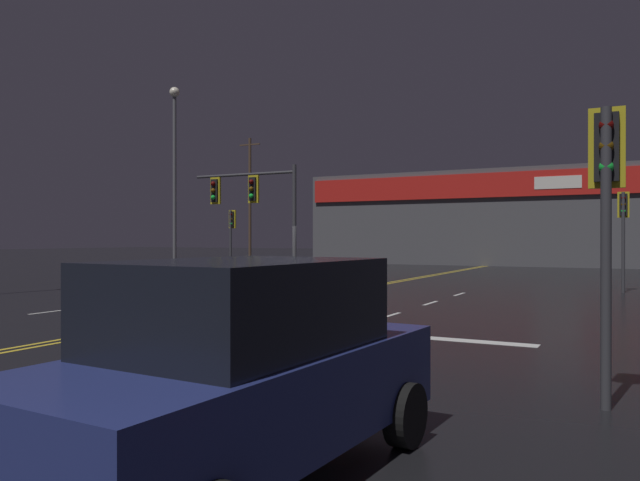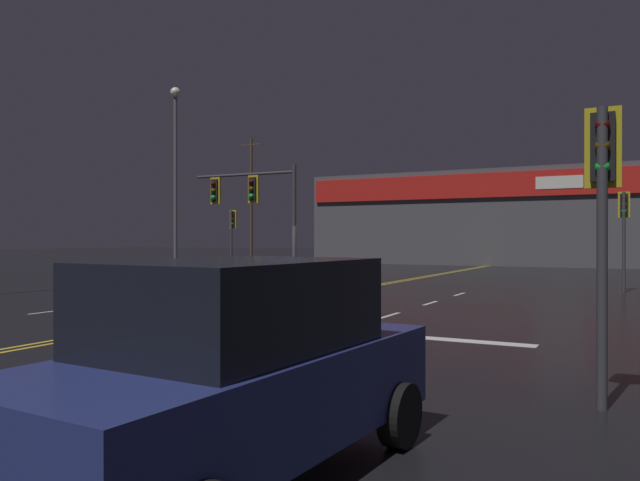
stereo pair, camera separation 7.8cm
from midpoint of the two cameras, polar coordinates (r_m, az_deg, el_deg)
The scene contains 10 objects.
ground_plane at distance 20.51m, azimuth -3.52°, elevation -5.62°, with size 200.00×200.00×0.00m, color black.
road_markings at distance 19.35m, azimuth -2.86°, elevation -5.95°, with size 13.16×60.00×0.01m.
traffic_signal_median at distance 22.49m, azimuth -6.47°, elevation 3.83°, with size 4.25×0.36×4.63m.
traffic_signal_corner_northeast at distance 26.55m, azimuth 25.91°, elevation 1.83°, with size 0.42×0.36×3.87m.
traffic_signal_corner_southeast at distance 8.38m, azimuth 24.48°, elevation 4.53°, with size 0.42×0.36×3.68m.
traffic_signal_corner_northwest at distance 34.21m, azimuth -8.14°, elevation 1.17°, with size 0.42×0.36×3.62m.
streetlight_near_left at distance 35.91m, azimuth -13.22°, elevation 7.43°, with size 0.56×0.56×10.51m.
parked_car at distance 5.53m, azimuth -7.55°, elevation -11.49°, with size 2.24×4.40×1.88m.
building_backdrop at distance 53.55m, azimuth 15.98°, elevation 1.92°, with size 29.50×10.23×7.39m.
utility_pole_row at distance 49.52m, azimuth 15.55°, elevation 4.49°, with size 47.43×0.26×11.39m.
Camera 1 is at (10.39, -17.56, 2.07)m, focal length 35.00 mm.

